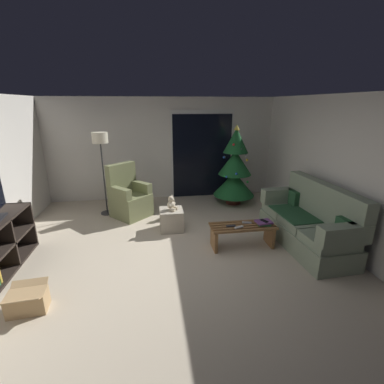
{
  "coord_description": "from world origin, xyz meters",
  "views": [
    {
      "loc": [
        -0.28,
        -3.84,
        2.34
      ],
      "look_at": [
        0.4,
        0.7,
        0.85
      ],
      "focal_mm": 25.53,
      "sensor_mm": 36.0,
      "label": 1
    }
  ],
  "objects_px": {
    "couch": "(309,223)",
    "cardboard_box_open_near_shelf": "(27,302)",
    "coffee_table": "(242,232)",
    "remote_white": "(239,227)",
    "book_stack": "(264,223)",
    "christmas_tree": "(235,170)",
    "armchair": "(129,198)",
    "floor_lamp": "(101,146)",
    "teddy_bear_cream": "(171,204)",
    "cell_phone": "(264,221)",
    "remote_silver": "(247,223)",
    "ottoman": "(171,220)",
    "remote_graphite": "(231,226)"
  },
  "relations": [
    {
      "from": "couch",
      "to": "cardboard_box_open_near_shelf",
      "type": "bearing_deg",
      "value": -166.25
    },
    {
      "from": "coffee_table",
      "to": "remote_white",
      "type": "distance_m",
      "value": 0.2
    },
    {
      "from": "coffee_table",
      "to": "book_stack",
      "type": "height_order",
      "value": "book_stack"
    },
    {
      "from": "christmas_tree",
      "to": "armchair",
      "type": "xyz_separation_m",
      "value": [
        -2.46,
        -0.41,
        -0.44
      ]
    },
    {
      "from": "book_stack",
      "to": "floor_lamp",
      "type": "xyz_separation_m",
      "value": [
        -2.85,
        1.92,
        1.07
      ]
    },
    {
      "from": "teddy_bear_cream",
      "to": "cardboard_box_open_near_shelf",
      "type": "height_order",
      "value": "teddy_bear_cream"
    },
    {
      "from": "cell_phone",
      "to": "armchair",
      "type": "distance_m",
      "value": 2.9
    },
    {
      "from": "coffee_table",
      "to": "remote_silver",
      "type": "xyz_separation_m",
      "value": [
        0.09,
        0.06,
        0.14
      ]
    },
    {
      "from": "couch",
      "to": "cardboard_box_open_near_shelf",
      "type": "distance_m",
      "value": 4.25
    },
    {
      "from": "floor_lamp",
      "to": "cardboard_box_open_near_shelf",
      "type": "distance_m",
      "value": 3.32
    },
    {
      "from": "book_stack",
      "to": "floor_lamp",
      "type": "height_order",
      "value": "floor_lamp"
    },
    {
      "from": "couch",
      "to": "book_stack",
      "type": "xyz_separation_m",
      "value": [
        -0.78,
        0.06,
        0.04
      ]
    },
    {
      "from": "remote_silver",
      "to": "floor_lamp",
      "type": "bearing_deg",
      "value": 69.62
    },
    {
      "from": "cardboard_box_open_near_shelf",
      "to": "floor_lamp",
      "type": "bearing_deg",
      "value": 80.72
    },
    {
      "from": "book_stack",
      "to": "cardboard_box_open_near_shelf",
      "type": "bearing_deg",
      "value": -162.27
    },
    {
      "from": "book_stack",
      "to": "armchair",
      "type": "relative_size",
      "value": 0.25
    },
    {
      "from": "remote_white",
      "to": "floor_lamp",
      "type": "distance_m",
      "value": 3.29
    },
    {
      "from": "christmas_tree",
      "to": "ottoman",
      "type": "bearing_deg",
      "value": -142.31
    },
    {
      "from": "coffee_table",
      "to": "remote_graphite",
      "type": "bearing_deg",
      "value": -172.73
    },
    {
      "from": "christmas_tree",
      "to": "teddy_bear_cream",
      "type": "xyz_separation_m",
      "value": [
        -1.61,
        -1.26,
        -0.31
      ]
    },
    {
      "from": "christmas_tree",
      "to": "teddy_bear_cream",
      "type": "height_order",
      "value": "christmas_tree"
    },
    {
      "from": "cell_phone",
      "to": "couch",
      "type": "bearing_deg",
      "value": -27.85
    },
    {
      "from": "couch",
      "to": "christmas_tree",
      "type": "xyz_separation_m",
      "value": [
        -0.65,
        2.19,
        0.44
      ]
    },
    {
      "from": "remote_white",
      "to": "floor_lamp",
      "type": "bearing_deg",
      "value": -147.41
    },
    {
      "from": "couch",
      "to": "coffee_table",
      "type": "height_order",
      "value": "couch"
    },
    {
      "from": "cell_phone",
      "to": "floor_lamp",
      "type": "height_order",
      "value": "floor_lamp"
    },
    {
      "from": "remote_silver",
      "to": "teddy_bear_cream",
      "type": "height_order",
      "value": "teddy_bear_cream"
    },
    {
      "from": "couch",
      "to": "christmas_tree",
      "type": "bearing_deg",
      "value": 106.64
    },
    {
      "from": "coffee_table",
      "to": "remote_white",
      "type": "xyz_separation_m",
      "value": [
        -0.1,
        -0.09,
        0.14
      ]
    },
    {
      "from": "armchair",
      "to": "cardboard_box_open_near_shelf",
      "type": "xyz_separation_m",
      "value": [
        -1.0,
        -2.79,
        -0.27
      ]
    },
    {
      "from": "armchair",
      "to": "ottoman",
      "type": "xyz_separation_m",
      "value": [
        0.84,
        -0.85,
        -0.2
      ]
    },
    {
      "from": "christmas_tree",
      "to": "cardboard_box_open_near_shelf",
      "type": "xyz_separation_m",
      "value": [
        -3.46,
        -3.2,
        -0.71
      ]
    },
    {
      "from": "cell_phone",
      "to": "teddy_bear_cream",
      "type": "height_order",
      "value": "teddy_bear_cream"
    },
    {
      "from": "remote_white",
      "to": "couch",
      "type": "bearing_deg",
      "value": 71.85
    },
    {
      "from": "remote_graphite",
      "to": "christmas_tree",
      "type": "bearing_deg",
      "value": -16.83
    },
    {
      "from": "armchair",
      "to": "book_stack",
      "type": "bearing_deg",
      "value": -36.54
    },
    {
      "from": "remote_silver",
      "to": "coffee_table",
      "type": "bearing_deg",
      "value": 139.14
    },
    {
      "from": "ottoman",
      "to": "armchair",
      "type": "bearing_deg",
      "value": 134.93
    },
    {
      "from": "remote_graphite",
      "to": "teddy_bear_cream",
      "type": "xyz_separation_m",
      "value": [
        -0.91,
        0.86,
        0.12
      ]
    },
    {
      "from": "book_stack",
      "to": "teddy_bear_cream",
      "type": "distance_m",
      "value": 1.72
    },
    {
      "from": "cardboard_box_open_near_shelf",
      "to": "christmas_tree",
      "type": "bearing_deg",
      "value": 42.75
    },
    {
      "from": "cell_phone",
      "to": "book_stack",
      "type": "bearing_deg",
      "value": -153.06
    },
    {
      "from": "cell_phone",
      "to": "christmas_tree",
      "type": "height_order",
      "value": "christmas_tree"
    },
    {
      "from": "remote_white",
      "to": "book_stack",
      "type": "xyz_separation_m",
      "value": [
        0.45,
        0.05,
        0.03
      ]
    },
    {
      "from": "remote_silver",
      "to": "remote_white",
      "type": "distance_m",
      "value": 0.25
    },
    {
      "from": "coffee_table",
      "to": "remote_graphite",
      "type": "height_order",
      "value": "remote_graphite"
    },
    {
      "from": "couch",
      "to": "remote_silver",
      "type": "xyz_separation_m",
      "value": [
        -1.04,
        0.16,
        0.01
      ]
    },
    {
      "from": "coffee_table",
      "to": "ottoman",
      "type": "distance_m",
      "value": 1.42
    },
    {
      "from": "christmas_tree",
      "to": "cardboard_box_open_near_shelf",
      "type": "relative_size",
      "value": 4.09
    },
    {
      "from": "remote_silver",
      "to": "christmas_tree",
      "type": "xyz_separation_m",
      "value": [
        0.39,
        2.03,
        0.43
      ]
    }
  ]
}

